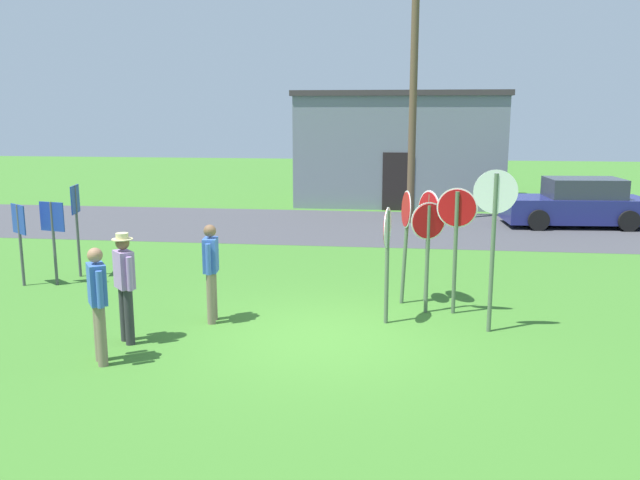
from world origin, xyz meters
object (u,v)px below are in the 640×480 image
person_on_left (211,268)px  info_panel_leftmost (19,230)px  info_panel_rightmost (53,228)px  stop_sign_rear_left (494,224)px  person_in_blue (125,281)px  stop_sign_far_back (387,246)px  stop_sign_tallest (428,226)px  person_in_teal (98,299)px  stop_sign_center_cluster (456,230)px  info_panel_middle (76,214)px  parked_car_on_street (576,204)px  stop_sign_leaning_right (428,239)px  stop_sign_nearest (406,228)px  utility_pole (414,80)px

person_on_left → info_panel_leftmost: info_panel_leftmost is taller
person_on_left → info_panel_rightmost: info_panel_rightmost is taller
stop_sign_rear_left → person_in_blue: (-5.65, -1.26, -0.80)m
person_in_blue → info_panel_leftmost: (-3.55, 2.98, 0.18)m
stop_sign_far_back → stop_sign_tallest: bearing=62.9°
person_in_teal → info_panel_leftmost: bearing=132.5°
stop_sign_rear_left → info_panel_leftmost: size_ratio=1.57×
stop_sign_center_cluster → info_panel_leftmost: bearing=174.5°
info_panel_leftmost → person_in_teal: bearing=-47.5°
stop_sign_tallest → info_panel_leftmost: size_ratio=1.25×
stop_sign_center_cluster → info_panel_middle: size_ratio=1.13×
parked_car_on_street → stop_sign_center_cluster: bearing=-114.4°
stop_sign_center_cluster → person_in_teal: 6.00m
stop_sign_far_back → person_in_blue: 4.25m
parked_car_on_street → person_in_teal: bearing=-126.8°
stop_sign_rear_left → person_in_blue: size_ratio=1.53×
stop_sign_tallest → stop_sign_leaning_right: stop_sign_tallest is taller
stop_sign_leaning_right → info_panel_leftmost: (-8.21, 0.79, -0.17)m
stop_sign_far_back → info_panel_leftmost: bearing=168.7°
stop_sign_rear_left → stop_sign_far_back: bearing=172.6°
person_in_teal → info_panel_middle: (-2.74, 4.73, 0.43)m
person_on_left → person_in_teal: size_ratio=1.00×
info_panel_leftmost → info_panel_rightmost: 0.66m
stop_sign_center_cluster → person_in_blue: stop_sign_center_cluster is taller
stop_sign_leaning_right → info_panel_middle: bearing=167.3°
stop_sign_far_back → person_in_teal: size_ratio=1.18×
stop_sign_far_back → person_in_blue: (-3.96, -1.48, -0.36)m
stop_sign_tallest → person_on_left: bearing=-154.9°
stop_sign_center_cluster → info_panel_rightmost: (-8.04, 0.99, -0.33)m
person_in_blue → info_panel_middle: bearing=125.6°
person_in_teal → info_panel_leftmost: info_panel_leftmost is taller
stop_sign_leaning_right → person_in_blue: bearing=-154.8°
parked_car_on_street → info_panel_leftmost: info_panel_leftmost is taller
stop_sign_rear_left → stop_sign_nearest: bearing=133.6°
stop_sign_center_cluster → info_panel_leftmost: stop_sign_center_cluster is taller
utility_pole → stop_sign_tallest: size_ratio=4.10×
parked_car_on_street → info_panel_leftmost: size_ratio=2.61×
stop_sign_center_cluster → person_on_left: 4.27m
stop_sign_center_cluster → person_in_blue: 5.59m
stop_sign_rear_left → person_on_left: bearing=-178.9°
parked_car_on_street → stop_sign_tallest: size_ratio=2.09×
person_on_left → person_in_blue: person_in_blue is taller
info_panel_leftmost → person_in_blue: bearing=-40.0°
info_panel_leftmost → stop_sign_center_cluster: bearing=-5.5°
stop_sign_nearest → person_in_teal: stop_sign_nearest is taller
stop_sign_tallest → stop_sign_center_cluster: bearing=-59.0°
stop_sign_center_cluster → stop_sign_far_back: stop_sign_center_cluster is taller
parked_car_on_street → stop_sign_nearest: 10.71m
person_on_left → person_in_blue: 1.55m
person_on_left → info_panel_rightmost: (-3.92, 1.96, 0.25)m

